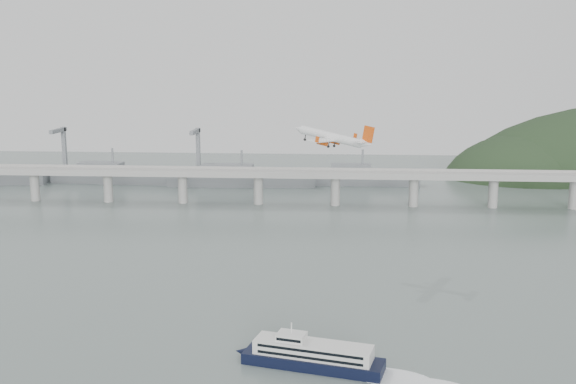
{
  "coord_description": "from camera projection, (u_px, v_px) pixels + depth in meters",
  "views": [
    {
      "loc": [
        20.72,
        -227.64,
        90.14
      ],
      "look_at": [
        0.0,
        55.0,
        36.0
      ],
      "focal_mm": 42.0,
      "sensor_mm": 36.0,
      "label": 1
    }
  ],
  "objects": [
    {
      "name": "airliner",
      "position": [
        333.0,
        137.0,
        289.08
      ],
      "size": [
        35.9,
        33.84,
        10.56
      ],
      "rotation": [
        0.05,
        -0.16,
        2.65
      ],
      "color": "white",
      "rests_on": "ground"
    },
    {
      "name": "ferry",
      "position": [
        313.0,
        355.0,
        202.86
      ],
      "size": [
        69.5,
        24.41,
        13.29
      ],
      "rotation": [
        0.0,
        0.0,
        -0.24
      ],
      "color": "black",
      "rests_on": "ground"
    },
    {
      "name": "distant_fleet",
      "position": [
        104.0,
        176.0,
        511.06
      ],
      "size": [
        453.0,
        60.9,
        40.0
      ],
      "color": "slate",
      "rests_on": "ground"
    },
    {
      "name": "bridge",
      "position": [
        303.0,
        178.0,
        434.09
      ],
      "size": [
        800.0,
        22.0,
        23.9
      ],
      "color": "#979794",
      "rests_on": "ground"
    },
    {
      "name": "ground",
      "position": [
        277.0,
        319.0,
        241.4
      ],
      "size": [
        900.0,
        900.0,
        0.0
      ],
      "primitive_type": "plane",
      "color": "slate",
      "rests_on": "ground"
    }
  ]
}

